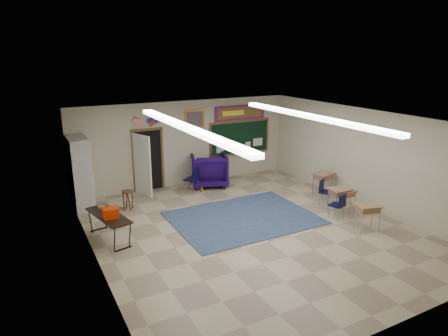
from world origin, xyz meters
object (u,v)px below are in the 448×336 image
student_desk_front_left (339,199)px  student_desk_front_right (323,183)px  wingback_armchair (209,170)px  wooden_stool (128,200)px  folding_table (109,226)px

student_desk_front_left → student_desk_front_right: bearing=70.0°
student_desk_front_left → wingback_armchair: bearing=122.0°
wingback_armchair → student_desk_front_right: (2.85, -2.77, -0.13)m
wingback_armchair → wooden_stool: 3.32m
student_desk_front_left → student_desk_front_right: student_desk_front_right is taller
wingback_armchair → student_desk_front_left: (2.29, -4.11, -0.15)m
student_desk_front_left → wooden_stool: 6.32m
folding_table → wooden_stool: size_ratio=2.81×
student_desk_front_left → folding_table: bearing=170.6°
wingback_armchair → folding_table: size_ratio=0.74×
wooden_stool → wingback_armchair: bearing=16.3°
student_desk_front_right → wooden_stool: size_ratio=1.32×
student_desk_front_left → folding_table: size_ratio=0.44×
wingback_armchair → wooden_stool: (-3.18, -0.93, -0.26)m
student_desk_front_right → folding_table: 6.98m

